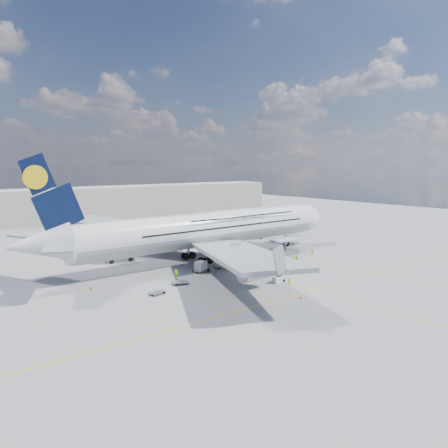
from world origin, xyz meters
TOP-DOWN VIEW (x-y plane):
  - ground at (0.00, 0.00)m, footprint 300.00×300.00m
  - taxi_line_main at (0.00, 0.00)m, footprint 0.25×220.00m
  - taxi_line_cross at (0.00, -20.00)m, footprint 120.00×0.25m
  - taxi_line_diag at (14.00, 10.00)m, footprint 14.16×99.06m
  - airliner at (0.26, 10.00)m, footprint 77.26×79.15m
  - jet_bridge at (29.81, 20.94)m, footprint 18.80×12.10m
  - cargo_loader at (16.82, 2.89)m, footprint 8.53×3.20m
  - terminal at (0.00, 95.00)m, footprint 180.00×16.00m
  - tree_line at (40.00, 140.00)m, footprint 160.00×6.00m
  - dolly_row_a at (-15.83, -3.06)m, footprint 3.14×2.35m
  - dolly_row_b at (-7.74, 1.93)m, footprint 3.76×2.96m
  - dolly_row_c at (-2.50, 1.94)m, footprint 3.80×2.88m
  - dolly_back at (-22.01, -5.67)m, footprint 2.96×2.18m
  - dolly_nose_far at (3.81, -3.32)m, footprint 3.17×1.74m
  - dolly_nose_near at (10.53, -6.08)m, footprint 3.06×2.29m
  - baggage_tug at (-1.32, -12.94)m, footprint 2.48×1.24m
  - catering_truck_inner at (-16.40, 20.13)m, footprint 6.65×3.16m
  - catering_truck_outer at (-13.28, 41.28)m, footprint 7.28×3.11m
  - service_van at (6.38, -7.00)m, footprint 4.28×5.75m
  - crew_nose at (29.63, 11.70)m, footprint 0.84×0.82m
  - crew_loader at (20.46, -2.54)m, footprint 1.06×1.13m
  - crew_wing at (-14.71, 0.03)m, footprint 0.76×1.26m
  - crew_van at (11.77, -5.46)m, footprint 0.88×1.05m
  - crew_tug at (-1.72, -16.06)m, footprint 1.07×0.66m
  - cone_nose at (27.91, 9.86)m, footprint 0.46×0.46m
  - cone_wing_left_inner at (-1.54, 25.18)m, footprint 0.49×0.49m
  - cone_wing_left_outer at (-9.59, 34.00)m, footprint 0.40×0.40m
  - cone_wing_right_inner at (-5.75, -9.91)m, footprint 0.41×0.41m
  - cone_wing_right_outer at (-5.36, -21.73)m, footprint 0.43×0.43m
  - cone_tail at (-29.31, 3.74)m, footprint 0.50×0.50m

SIDE VIEW (x-z plane):
  - ground at x=0.00m, z-range 0.00..0.00m
  - taxi_line_main at x=0.00m, z-range 0.00..0.01m
  - taxi_line_cross at x=0.00m, z-range 0.00..0.01m
  - taxi_line_diag at x=14.00m, z-range 0.00..0.01m
  - cone_wing_left_outer at x=-9.59m, z-range -0.01..0.50m
  - cone_wing_right_inner at x=-5.75m, z-range -0.01..0.52m
  - cone_wing_right_outer at x=-5.36m, z-range -0.01..0.54m
  - cone_nose at x=27.91m, z-range -0.01..0.58m
  - dolly_back at x=-22.01m, z-range 0.11..0.49m
  - cone_wing_left_inner at x=-1.54m, z-range -0.01..0.61m
  - cone_tail at x=-29.31m, z-range -0.01..0.62m
  - dolly_nose_near at x=10.53m, z-range 0.11..0.51m
  - dolly_row_a at x=-15.83m, z-range 0.11..0.52m
  - dolly_nose_far at x=3.81m, z-range 0.13..0.59m
  - baggage_tug at x=-1.32m, z-range -0.09..1.43m
  - service_van at x=6.38m, z-range 0.00..1.45m
  - crew_tug at x=-1.72m, z-range 0.00..1.60m
  - crew_van at x=11.77m, z-range 0.00..1.83m
  - crew_loader at x=20.46m, z-range 0.00..1.84m
  - crew_nose at x=29.63m, z-range 0.00..1.95m
  - crew_wing at x=-14.71m, z-range 0.00..2.01m
  - dolly_row_b at x=-7.74m, z-range 0.08..2.18m
  - dolly_row_c at x=-2.50m, z-range 0.08..2.22m
  - cargo_loader at x=16.82m, z-range -0.59..3.09m
  - catering_truck_inner at x=-16.40m, z-range -0.11..3.72m
  - catering_truck_outer at x=-13.28m, z-range -0.15..4.12m
  - tree_line at x=40.00m, z-range 0.00..8.00m
  - terminal at x=0.00m, z-range 0.00..12.00m
  - jet_bridge at x=29.81m, z-range 2.60..11.10m
  - airliner at x=0.26m, z-range -4.98..18.72m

